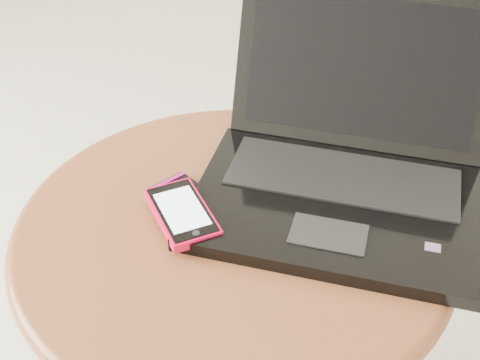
% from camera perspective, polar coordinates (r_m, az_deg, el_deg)
% --- Properties ---
extents(table, '(0.61, 0.61, 0.49)m').
position_cam_1_polar(table, '(0.97, -0.56, -8.35)').
color(table, '#592913').
rests_on(table, ground).
extents(laptop, '(0.40, 0.38, 0.25)m').
position_cam_1_polar(laptop, '(0.94, 9.11, 1.37)').
color(laptop, black).
rests_on(laptop, table).
extents(phone_black, '(0.14, 0.12, 0.01)m').
position_cam_1_polar(phone_black, '(0.92, -4.38, -1.97)').
color(phone_black, black).
rests_on(phone_black, table).
extents(phone_pink, '(0.14, 0.14, 0.02)m').
position_cam_1_polar(phone_pink, '(0.89, -5.08, -2.90)').
color(phone_pink, '#E4093D').
rests_on(phone_pink, phone_black).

